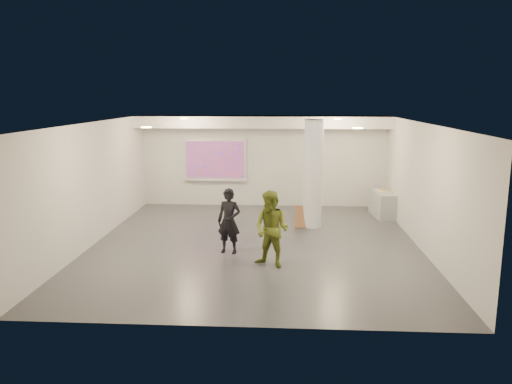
# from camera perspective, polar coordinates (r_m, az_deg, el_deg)

# --- Properties ---
(floor) EXTENTS (8.00, 9.00, 0.01)m
(floor) POSITION_cam_1_polar(r_m,az_deg,el_deg) (12.45, -0.11, -6.01)
(floor) COLOR #3A3C42
(floor) RESTS_ON ground
(ceiling) EXTENTS (8.00, 9.00, 0.01)m
(ceiling) POSITION_cam_1_polar(r_m,az_deg,el_deg) (11.92, -0.11, 7.92)
(ceiling) COLOR silver
(ceiling) RESTS_ON floor
(wall_back) EXTENTS (8.00, 0.01, 3.00)m
(wall_back) POSITION_cam_1_polar(r_m,az_deg,el_deg) (16.53, 0.84, 3.56)
(wall_back) COLOR silver
(wall_back) RESTS_ON floor
(wall_front) EXTENTS (8.00, 0.01, 3.00)m
(wall_front) POSITION_cam_1_polar(r_m,az_deg,el_deg) (7.72, -2.15, -5.11)
(wall_front) COLOR silver
(wall_front) RESTS_ON floor
(wall_left) EXTENTS (0.01, 9.00, 3.00)m
(wall_left) POSITION_cam_1_polar(r_m,az_deg,el_deg) (12.96, -18.05, 0.95)
(wall_left) COLOR silver
(wall_left) RESTS_ON floor
(wall_right) EXTENTS (0.01, 9.00, 3.00)m
(wall_right) POSITION_cam_1_polar(r_m,az_deg,el_deg) (12.51, 18.50, 0.57)
(wall_right) COLOR silver
(wall_right) RESTS_ON floor
(soffit_band) EXTENTS (8.00, 1.10, 0.36)m
(soffit_band) POSITION_cam_1_polar(r_m,az_deg,el_deg) (15.87, 0.76, 8.03)
(soffit_band) COLOR white
(soffit_band) RESTS_ON ceiling
(downlight_nw) EXTENTS (0.22, 0.22, 0.02)m
(downlight_nw) POSITION_cam_1_polar(r_m,az_deg,el_deg) (14.69, -8.20, 8.31)
(downlight_nw) COLOR #F3EF8D
(downlight_nw) RESTS_ON ceiling
(downlight_ne) EXTENTS (0.22, 0.22, 0.02)m
(downlight_ne) POSITION_cam_1_polar(r_m,az_deg,el_deg) (14.47, 9.32, 8.24)
(downlight_ne) COLOR #F3EF8D
(downlight_ne) RESTS_ON ceiling
(downlight_sw) EXTENTS (0.22, 0.22, 0.02)m
(downlight_sw) POSITION_cam_1_polar(r_m,az_deg,el_deg) (10.80, -12.43, 7.24)
(downlight_sw) COLOR #F3EF8D
(downlight_sw) RESTS_ON ceiling
(downlight_se) EXTENTS (0.22, 0.22, 0.02)m
(downlight_se) POSITION_cam_1_polar(r_m,az_deg,el_deg) (10.51, 11.54, 7.17)
(downlight_se) COLOR #F3EF8D
(downlight_se) RESTS_ON ceiling
(column) EXTENTS (0.52, 0.52, 3.00)m
(column) POSITION_cam_1_polar(r_m,az_deg,el_deg) (13.87, 6.54, 2.05)
(column) COLOR white
(column) RESTS_ON floor
(projection_screen) EXTENTS (2.10, 0.13, 1.42)m
(projection_screen) POSITION_cam_1_polar(r_m,az_deg,el_deg) (16.63, -4.70, 3.66)
(projection_screen) COLOR silver
(projection_screen) RESTS_ON wall_back
(credenza) EXTENTS (0.67, 1.35, 0.76)m
(credenza) POSITION_cam_1_polar(r_m,az_deg,el_deg) (15.67, 14.32, -1.36)
(credenza) COLOR #9B9EA1
(credenza) RESTS_ON floor
(papers_stack) EXTENTS (0.29, 0.34, 0.02)m
(papers_stack) POSITION_cam_1_polar(r_m,az_deg,el_deg) (15.76, 14.07, 0.17)
(papers_stack) COLOR white
(papers_stack) RESTS_ON credenza
(postit_pad) EXTENTS (0.26, 0.32, 0.03)m
(postit_pad) POSITION_cam_1_polar(r_m,az_deg,el_deg) (15.83, 14.28, 0.23)
(postit_pad) COLOR gold
(postit_pad) RESTS_ON credenza
(cardboard_back) EXTENTS (0.58, 0.24, 0.61)m
(cardboard_back) POSITION_cam_1_polar(r_m,az_deg,el_deg) (14.00, 5.61, -2.83)
(cardboard_back) COLOR #8F5F39
(cardboard_back) RESTS_ON floor
(cardboard_front) EXTENTS (0.46, 0.23, 0.48)m
(cardboard_front) POSITION_cam_1_polar(r_m,az_deg,el_deg) (14.03, 5.52, -3.07)
(cardboard_front) COLOR #8F5F39
(cardboard_front) RESTS_ON floor
(woman) EXTENTS (0.63, 0.49, 1.53)m
(woman) POSITION_cam_1_polar(r_m,az_deg,el_deg) (11.63, -3.10, -3.34)
(woman) COLOR black
(woman) RESTS_ON floor
(man) EXTENTS (1.00, 0.93, 1.66)m
(man) POSITION_cam_1_polar(r_m,az_deg,el_deg) (10.67, 1.79, -4.29)
(man) COLOR olive
(man) RESTS_ON floor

